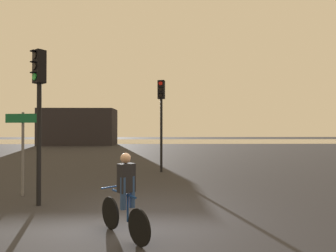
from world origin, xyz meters
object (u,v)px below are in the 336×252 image
(traffic_light_near_left, at_px, (39,97))
(cyclist, at_px, (125,195))
(direction_sign_post, at_px, (22,141))
(traffic_light_center, at_px, (161,108))
(distant_building, at_px, (79,127))

(traffic_light_near_left, distance_m, cyclist, 4.03)
(direction_sign_post, distance_m, cyclist, 4.96)
(traffic_light_center, relative_size, direction_sign_post, 1.70)
(distant_building, bearing_deg, cyclist, -70.83)
(distant_building, relative_size, traffic_light_near_left, 2.20)
(traffic_light_center, xyz_separation_m, cyclist, (-0.66, -7.63, -2.26))
(distant_building, bearing_deg, traffic_light_near_left, -74.54)
(direction_sign_post, height_order, cyclist, direction_sign_post)
(traffic_light_near_left, bearing_deg, distant_building, -35.75)
(traffic_light_near_left, relative_size, direction_sign_post, 1.62)
(traffic_light_near_left, bearing_deg, direction_sign_post, -7.97)
(traffic_light_near_left, xyz_separation_m, traffic_light_center, (3.32, 5.46, 0.13))
(traffic_light_center, xyz_separation_m, direction_sign_post, (-4.32, -4.40, -1.38))
(traffic_light_center, height_order, cyclist, traffic_light_center)
(traffic_light_near_left, relative_size, traffic_light_center, 0.95)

